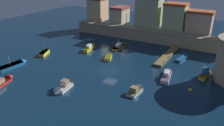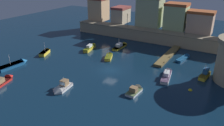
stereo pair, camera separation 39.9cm
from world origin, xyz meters
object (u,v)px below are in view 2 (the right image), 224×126
moored_boat_3 (109,56)px  moored_boat_8 (121,46)px  moored_boat_1 (16,64)px  moored_boat_2 (185,57)px  moored_boat_7 (91,47)px  moored_boat_0 (2,81)px  moored_boat_4 (61,88)px  moored_boat_9 (206,74)px  quay_lamp_1 (186,26)px  moored_boat_5 (136,90)px  moored_boat_6 (46,52)px  quay_lamp_0 (127,18)px  mooring_buoy_0 (190,90)px  moored_boat_10 (167,74)px

moored_boat_3 → moored_boat_8: 8.17m
moored_boat_1 → moored_boat_2: 37.25m
moored_boat_1 → moored_boat_7: (7.33, 16.86, 0.13)m
moored_boat_0 → moored_boat_8: (8.71, 28.60, 0.02)m
moored_boat_0 → moored_boat_4: 11.36m
moored_boat_7 → moored_boat_9: size_ratio=1.34×
quay_lamp_1 → moored_boat_5: 28.30m
moored_boat_4 → moored_boat_6: bearing=-134.0°
quay_lamp_1 → moored_boat_1: bearing=-131.2°
moored_boat_0 → moored_boat_2: size_ratio=1.17×
moored_boat_6 → moored_boat_9: (35.52, 6.55, 0.15)m
moored_boat_5 → moored_boat_6: size_ratio=0.86×
quay_lamp_0 → moored_boat_1: bearing=-108.6°
moored_boat_4 → moored_boat_7: size_ratio=0.67×
moored_boat_5 → quay_lamp_1: bearing=1.4°
moored_boat_7 → moored_boat_8: moored_boat_8 is taller
quay_lamp_0 → quay_lamp_1: quay_lamp_0 is taller
moored_boat_0 → moored_boat_5: (21.87, 9.56, -0.02)m
moored_boat_3 → mooring_buoy_0: (19.72, -5.90, -0.36)m
moored_boat_5 → moored_boat_8: bearing=37.4°
moored_boat_2 → moored_boat_10: 11.06m
moored_boat_7 → moored_boat_4: bearing=-169.5°
moored_boat_2 → moored_boat_4: 29.25m
moored_boat_8 → moored_boat_0: bearing=162.9°
quay_lamp_1 → moored_boat_6: quay_lamp_1 is taller
moored_boat_7 → mooring_buoy_0: bearing=-119.6°
moored_boat_7 → mooring_buoy_0: 28.26m
moored_boat_0 → moored_boat_5: bearing=-82.3°
moored_boat_4 → moored_boat_5: bearing=111.9°
moored_boat_3 → moored_boat_6: size_ratio=0.99×
quay_lamp_0 → moored_boat_0: (-5.80, -37.39, -5.33)m
moored_boat_6 → moored_boat_10: size_ratio=0.68×
moored_boat_1 → moored_boat_9: (35.45, 15.07, 0.20)m
moored_boat_1 → moored_boat_6: bearing=5.8°
moored_boat_7 → moored_boat_10: moored_boat_10 is taller
moored_boat_8 → moored_boat_1: bearing=148.9°
moored_boat_0 → moored_boat_10: (24.48, 17.92, 0.05)m
moored_boat_4 → moored_boat_9: bearing=124.8°
moored_boat_4 → mooring_buoy_0: 21.87m
quay_lamp_0 → moored_boat_1: (-10.41, -30.98, -5.33)m
moored_boat_0 → moored_boat_1: bearing=19.8°
moored_boat_2 → mooring_buoy_0: size_ratio=9.44×
moored_boat_4 → moored_boat_9: moored_boat_9 is taller
moored_boat_4 → moored_boat_5: (11.02, 6.17, -0.05)m
moored_boat_0 → moored_boat_9: moored_boat_9 is taller
moored_boat_1 → moored_boat_8: size_ratio=1.03×
moored_boat_2 → moored_boat_6: (-29.73, -14.02, 0.17)m
moored_boat_10 → quay_lamp_0: bearing=33.8°
moored_boat_3 → moored_boat_9: size_ratio=0.97×
moored_boat_9 → moored_boat_10: bearing=126.0°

